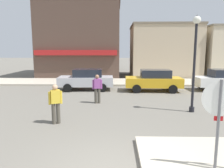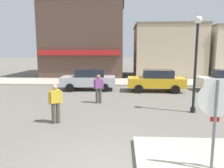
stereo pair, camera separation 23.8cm
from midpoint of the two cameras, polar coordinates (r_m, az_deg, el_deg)
name	(u,v)px [view 1 (the left image)]	position (r m, az deg, el deg)	size (l,w,h in m)	color
kerb_far	(116,82)	(19.95, 0.82, 0.55)	(80.00, 4.00, 0.15)	#B7AD99
stop_sign	(219,113)	(5.57, 25.06, -6.96)	(0.82, 0.11, 2.30)	slate
lamp_post	(195,50)	(10.89, 20.30, 8.33)	(0.36, 0.36, 4.54)	black
parked_car_nearest	(86,79)	(16.37, -7.11, 1.26)	(4.08, 2.03, 1.56)	#B7B7BC
parked_car_second	(154,80)	(16.04, 10.45, 1.02)	(4.05, 1.97, 1.56)	gold
parked_car_third	(223,79)	(18.02, 26.73, 1.07)	(4.08, 2.02, 1.56)	white
pedestrian_crossing_near	(97,88)	(12.18, -4.42, -1.04)	(0.56, 0.28, 1.61)	#4C473D
pedestrian_crossing_far	(56,103)	(9.08, -15.26, -4.75)	(0.54, 0.35, 1.61)	#4C473D
building_corner_shop	(82,38)	(26.46, -7.98, 11.72)	(8.87, 9.20, 8.63)	brown
building_storefront_left_near	(163,51)	(25.52, 12.90, 8.39)	(7.24, 6.33, 5.69)	tan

